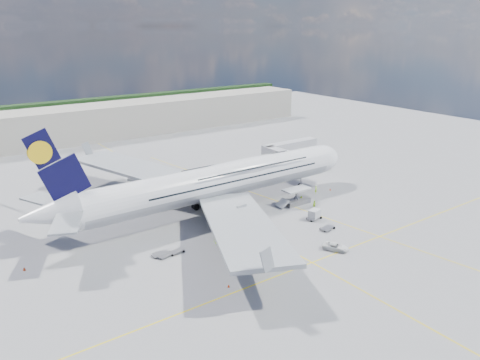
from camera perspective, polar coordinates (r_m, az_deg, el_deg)
ground at (r=97.26m, az=0.52°, el=-5.49°), size 300.00×300.00×0.00m
taxi_line_main at (r=97.26m, az=0.52°, el=-5.49°), size 0.25×220.00×0.01m
taxi_line_cross at (r=83.58m, az=8.76°, el=-9.91°), size 120.00×0.25×0.01m
taxi_line_diag at (r=112.54m, az=3.28°, el=-2.14°), size 14.16×99.06×0.01m
airliner at (r=102.63m, az=-2.65°, el=-0.10°), size 77.26×79.15×23.71m
jet_bridge at (r=128.22m, az=5.78°, el=3.56°), size 18.80×12.10×8.50m
cargo_loader at (r=108.81m, az=6.79°, el=-2.27°), size 8.53×3.20×3.67m
terminal at (r=178.04m, az=-17.95°, el=6.63°), size 180.00×16.00×12.00m
tree_line at (r=233.84m, az=-12.06°, el=9.20°), size 160.00×6.00×8.00m
dolly_row_a at (r=85.40m, az=-9.09°, el=-9.05°), size 3.07×2.21×0.40m
dolly_row_b at (r=85.89m, az=-9.69°, el=-8.89°), size 3.11×1.75×0.45m
dolly_row_c at (r=86.52m, az=-7.71°, el=-8.60°), size 3.04×2.09×0.41m
dolly_back at (r=86.41m, az=-9.66°, el=-8.75°), size 2.72×1.61×0.38m
dolly_nose_far at (r=96.60m, az=10.61°, el=-5.75°), size 3.58×2.53×0.47m
dolly_nose_near at (r=100.71m, az=9.05°, el=-4.15°), size 3.84×2.81×2.18m
baggage_tug at (r=88.94m, az=-0.45°, el=-7.39°), size 2.64×1.98×1.50m
catering_truck_inner at (r=115.50m, az=-7.17°, el=-0.74°), size 7.09×4.46×3.93m
catering_truck_outer at (r=127.11m, az=-20.56°, el=0.03°), size 6.95×2.77×4.18m
service_van at (r=88.31m, az=11.57°, el=-7.99°), size 4.31×5.22×1.32m
crew_nose at (r=116.30m, az=9.25°, el=-1.17°), size 0.80×0.63×1.93m
crew_loader at (r=107.05m, az=9.09°, el=-2.94°), size 1.01×0.87×1.77m
crew_wing at (r=88.87m, az=-2.89°, el=-7.25°), size 0.71×1.16×1.84m
crew_van at (r=109.96m, az=7.47°, el=-2.33°), size 0.91×0.87×1.57m
crew_tug at (r=88.94m, az=-2.92°, el=-7.35°), size 1.11×0.83×1.52m
cone_nose at (r=119.31m, az=10.94°, el=-1.13°), size 0.40×0.40×0.51m
cone_wing_left_inner at (r=105.82m, az=-12.72°, el=-3.79°), size 0.42×0.42×0.54m
cone_wing_left_outer at (r=118.06m, az=-14.50°, el=-1.60°), size 0.40×0.40×0.50m
cone_wing_right_inner at (r=93.24m, az=-2.84°, el=-6.44°), size 0.40×0.40×0.51m
cone_wing_right_outer at (r=75.52m, az=-1.40°, el=-12.76°), size 0.39×0.39×0.50m
cone_tail at (r=87.97m, az=-24.82°, el=-9.79°), size 0.50×0.50×0.63m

